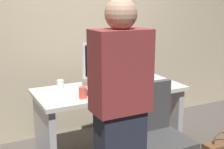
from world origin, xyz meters
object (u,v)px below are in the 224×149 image
at_px(keyboard, 105,91).
at_px(book_stack, 143,76).
at_px(desk, 110,109).
at_px(cell_phone, 160,84).
at_px(monitor, 107,61).
at_px(person_at_desk, 120,112).
at_px(cup_near_keyboard, 83,93).
at_px(mouse, 130,86).
at_px(office_chair, 158,143).
at_px(cup_by_monitor, 60,84).

distance_m(keyboard, book_stack, 0.62).
xyz_separation_m(desk, cell_phone, (0.54, -0.13, 0.23)).
xyz_separation_m(monitor, cell_phone, (0.51, -0.26, -0.25)).
xyz_separation_m(person_at_desk, cup_near_keyboard, (-0.02, 0.67, -0.04)).
relative_size(monitor, mouse, 5.41).
height_order(office_chair, book_stack, office_chair).
xyz_separation_m(cup_by_monitor, cell_phone, (0.99, -0.33, -0.04)).
distance_m(person_at_desk, cup_near_keyboard, 0.67).
bearing_deg(cup_near_keyboard, desk, 27.51).
xyz_separation_m(office_chair, cup_near_keyboard, (-0.47, 0.52, 0.37)).
bearing_deg(cell_phone, desk, 169.33).
height_order(desk, monitor, monitor).
distance_m(cup_near_keyboard, cup_by_monitor, 0.41).
bearing_deg(monitor, book_stack, -1.72).
height_order(monitor, cell_phone, monitor).
distance_m(monitor, cup_near_keyboard, 0.55).
height_order(keyboard, mouse, mouse).
height_order(desk, person_at_desk, person_at_desk).
height_order(keyboard, cell_phone, keyboard).
bearing_deg(desk, mouse, -30.46).
xyz_separation_m(keyboard, cell_phone, (0.64, -0.03, -0.01)).
relative_size(person_at_desk, book_stack, 7.42).
relative_size(monitor, keyboard, 1.26).
height_order(desk, cup_near_keyboard, cup_near_keyboard).
distance_m(desk, person_at_desk, 0.99).
distance_m(office_chair, person_at_desk, 0.63).
xyz_separation_m(person_at_desk, mouse, (0.53, 0.76, -0.07)).
height_order(office_chair, monitor, monitor).
height_order(desk, keyboard, keyboard).
xyz_separation_m(office_chair, book_stack, (0.38, 0.84, 0.37)).
bearing_deg(book_stack, cell_phone, -77.56).
relative_size(office_chair, cup_by_monitor, 10.79).
bearing_deg(monitor, cell_phone, -27.22).
bearing_deg(person_at_desk, desk, 68.06).
xyz_separation_m(desk, mouse, (0.18, -0.11, 0.25)).
bearing_deg(desk, keyboard, -136.51).
relative_size(cup_near_keyboard, cell_phone, 0.73).
bearing_deg(cup_near_keyboard, office_chair, -48.27).
bearing_deg(cup_by_monitor, cell_phone, -18.60).
xyz_separation_m(monitor, keyboard, (-0.13, -0.23, -0.25)).
bearing_deg(person_at_desk, monitor, 69.25).
bearing_deg(cup_by_monitor, monitor, -8.59).
relative_size(cup_near_keyboard, cup_by_monitor, 1.20).
relative_size(desk, person_at_desk, 0.92).
height_order(desk, book_stack, book_stack).
relative_size(person_at_desk, cup_near_keyboard, 15.68).
xyz_separation_m(desk, person_at_desk, (-0.35, -0.87, 0.32)).
bearing_deg(office_chair, desk, 97.83).
bearing_deg(book_stack, desk, -166.14).
distance_m(book_stack, cell_phone, 0.26).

